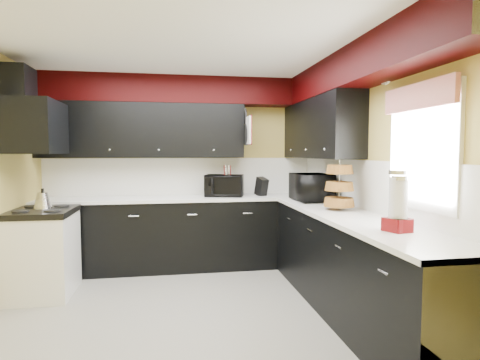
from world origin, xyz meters
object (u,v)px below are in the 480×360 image
(microwave, at_px, (312,187))
(utensil_crock, at_px, (227,190))
(kettle, at_px, (43,200))
(knife_block, at_px, (261,187))
(toaster_oven, at_px, (224,186))

(microwave, relative_size, utensil_crock, 3.27)
(kettle, bearing_deg, knife_block, 13.82)
(utensil_crock, bearing_deg, microwave, -33.90)
(utensil_crock, bearing_deg, kettle, -163.68)
(microwave, xyz_separation_m, utensil_crock, (-0.93, 0.63, -0.07))
(knife_block, bearing_deg, toaster_oven, 156.06)
(toaster_oven, height_order, utensil_crock, toaster_oven)
(toaster_oven, bearing_deg, utensil_crock, -32.72)
(microwave, height_order, kettle, microwave)
(knife_block, xyz_separation_m, kettle, (-2.55, -0.63, -0.06))
(toaster_oven, xyz_separation_m, knife_block, (0.50, -0.02, -0.02))
(microwave, height_order, knife_block, microwave)
(kettle, bearing_deg, microwave, -0.30)
(microwave, bearing_deg, utensil_crock, 55.55)
(utensil_crock, xyz_separation_m, knife_block, (0.46, 0.02, 0.03))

